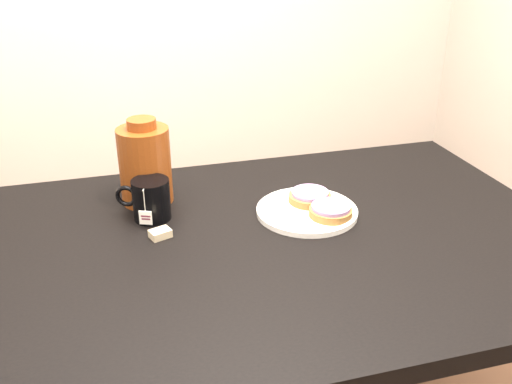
% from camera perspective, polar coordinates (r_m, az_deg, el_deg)
% --- Properties ---
extents(table, '(1.40, 0.90, 0.75)m').
position_cam_1_polar(table, '(1.31, 0.61, -7.81)').
color(table, black).
rests_on(table, ground_plane).
extents(plate, '(0.24, 0.24, 0.02)m').
position_cam_1_polar(plate, '(1.37, 5.11, -1.84)').
color(plate, white).
rests_on(plate, table).
extents(bagel_back, '(0.14, 0.14, 0.03)m').
position_cam_1_polar(bagel_back, '(1.40, 5.41, -0.46)').
color(bagel_back, brown).
rests_on(bagel_back, plate).
extents(bagel_front, '(0.12, 0.12, 0.03)m').
position_cam_1_polar(bagel_front, '(1.33, 7.48, -1.88)').
color(bagel_front, brown).
rests_on(bagel_front, plate).
extents(mug, '(0.14, 0.12, 0.10)m').
position_cam_1_polar(mug, '(1.35, -10.52, -0.71)').
color(mug, black).
rests_on(mug, table).
extents(teabag_pouch, '(0.05, 0.05, 0.02)m').
position_cam_1_polar(teabag_pouch, '(1.28, -9.55, -4.13)').
color(teabag_pouch, '#C6B793').
rests_on(teabag_pouch, table).
extents(bagel_package, '(0.16, 0.16, 0.21)m').
position_cam_1_polar(bagel_package, '(1.42, -11.04, 2.76)').
color(bagel_package, '#55210B').
rests_on(bagel_package, table).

